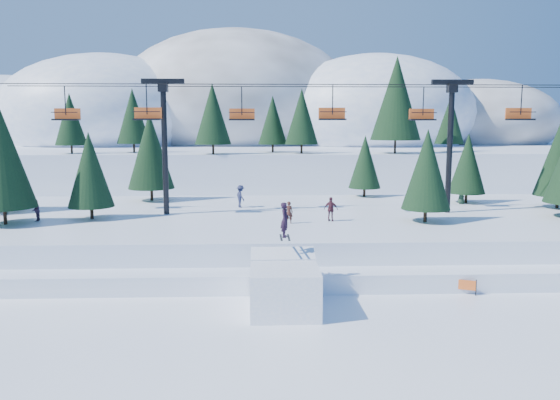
{
  "coord_description": "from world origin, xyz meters",
  "views": [
    {
      "loc": [
        -1.8,
        -23.97,
        9.32
      ],
      "look_at": [
        -0.66,
        6.0,
        5.2
      ],
      "focal_mm": 35.0,
      "sensor_mm": 36.0,
      "label": 1
    }
  ],
  "objects_px": {
    "banner_far": "(442,279)",
    "banner_near": "(450,284)",
    "jump_kicker": "(284,285)",
    "chairlift": "(303,125)"
  },
  "relations": [
    {
      "from": "banner_near",
      "to": "banner_far",
      "type": "relative_size",
      "value": 0.98
    },
    {
      "from": "jump_kicker",
      "to": "banner_far",
      "type": "relative_size",
      "value": 1.96
    },
    {
      "from": "chairlift",
      "to": "banner_far",
      "type": "xyz_separation_m",
      "value": [
        7.11,
        -11.88,
        -8.78
      ]
    },
    {
      "from": "jump_kicker",
      "to": "banner_near",
      "type": "bearing_deg",
      "value": 14.42
    },
    {
      "from": "jump_kicker",
      "to": "chairlift",
      "type": "height_order",
      "value": "chairlift"
    },
    {
      "from": "jump_kicker",
      "to": "banner_far",
      "type": "bearing_deg",
      "value": 20.11
    },
    {
      "from": "banner_far",
      "to": "jump_kicker",
      "type": "bearing_deg",
      "value": -159.89
    },
    {
      "from": "chairlift",
      "to": "banner_near",
      "type": "xyz_separation_m",
      "value": [
        7.24,
        -12.86,
        -8.78
      ]
    },
    {
      "from": "banner_far",
      "to": "banner_near",
      "type": "bearing_deg",
      "value": -82.82
    },
    {
      "from": "chairlift",
      "to": "banner_far",
      "type": "height_order",
      "value": "chairlift"
    }
  ]
}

